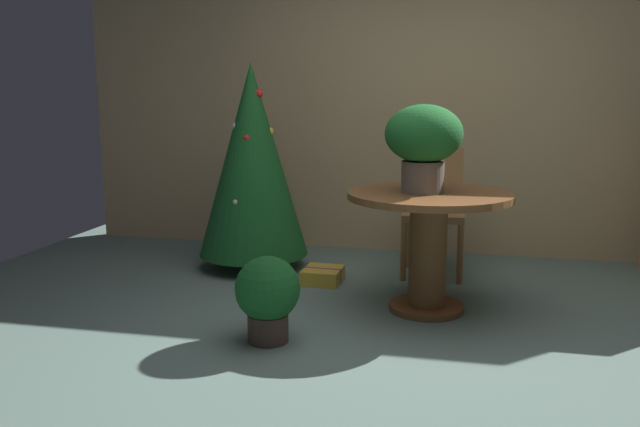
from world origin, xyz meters
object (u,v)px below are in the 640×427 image
object	(u,v)px
flower_vase	(424,140)
potted_plant	(268,295)
wooden_chair_far	(435,204)
round_dining_table	(428,230)
holiday_tree	(252,160)
gift_box_gold	(323,275)

from	to	relation	value
flower_vase	potted_plant	size ratio (longest dim) A/B	1.11
wooden_chair_far	potted_plant	bearing A→B (deg)	-117.05
round_dining_table	holiday_tree	size ratio (longest dim) A/B	0.64
holiday_tree	gift_box_gold	bearing A→B (deg)	-25.40
flower_vase	gift_box_gold	xyz separation A→B (m)	(-0.71, 0.47, -1.01)
potted_plant	holiday_tree	bearing A→B (deg)	110.79
round_dining_table	gift_box_gold	xyz separation A→B (m)	(-0.76, 0.45, -0.46)
flower_vase	wooden_chair_far	bearing A→B (deg)	87.18
wooden_chair_far	holiday_tree	xyz separation A→B (m)	(-1.37, -0.16, 0.31)
flower_vase	wooden_chair_far	xyz separation A→B (m)	(0.05, 0.91, -0.54)
round_dining_table	wooden_chair_far	xyz separation A→B (m)	(0.00, 0.89, 0.02)
flower_vase	holiday_tree	world-z (taller)	holiday_tree
holiday_tree	round_dining_table	bearing A→B (deg)	-28.29
flower_vase	potted_plant	distance (m)	1.31
wooden_chair_far	holiday_tree	world-z (taller)	holiday_tree
gift_box_gold	wooden_chair_far	bearing A→B (deg)	30.43
round_dining_table	flower_vase	world-z (taller)	flower_vase
wooden_chair_far	gift_box_gold	world-z (taller)	wooden_chair_far
holiday_tree	potted_plant	world-z (taller)	holiday_tree
gift_box_gold	potted_plant	distance (m)	1.18
flower_vase	gift_box_gold	distance (m)	1.33
round_dining_table	potted_plant	distance (m)	1.11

